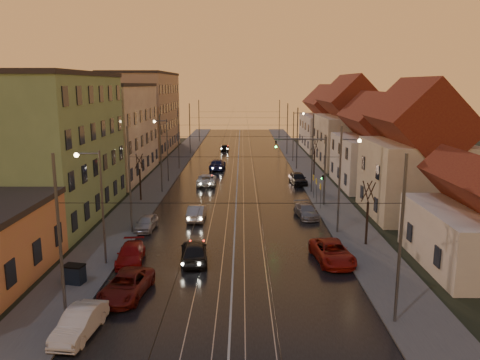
{
  "coord_description": "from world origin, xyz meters",
  "views": [
    {
      "loc": [
        0.61,
        -28.46,
        12.29
      ],
      "look_at": [
        0.4,
        20.03,
        2.32
      ],
      "focal_mm": 35.0,
      "sensor_mm": 36.0,
      "label": 1
    }
  ],
  "objects_px": {
    "driving_car_2": "(207,180)",
    "parked_left_3": "(146,223)",
    "driving_car_1": "(197,212)",
    "parked_right_1": "(306,211)",
    "street_lamp_3": "(295,131)",
    "dumpster": "(74,275)",
    "parked_left_2": "(131,254)",
    "driving_car_0": "(194,251)",
    "parked_right_0": "(332,252)",
    "street_lamp_1": "(343,174)",
    "parked_left_0": "(80,323)",
    "traffic_light_mast": "(315,162)",
    "street_lamp_0": "(97,197)",
    "street_lamp_2": "(165,144)",
    "parked_right_2": "(298,178)",
    "driving_car_4": "(225,148)",
    "parked_left_1": "(126,285)",
    "driving_car_3": "(217,165)"
  },
  "relations": [
    {
      "from": "parked_left_2",
      "to": "dumpster",
      "type": "bearing_deg",
      "value": -130.1
    },
    {
      "from": "driving_car_2",
      "to": "driving_car_3",
      "type": "height_order",
      "value": "driving_car_3"
    },
    {
      "from": "traffic_light_mast",
      "to": "street_lamp_2",
      "type": "bearing_deg",
      "value": 144.93
    },
    {
      "from": "dumpster",
      "to": "parked_left_2",
      "type": "bearing_deg",
      "value": 67.87
    },
    {
      "from": "driving_car_2",
      "to": "parked_left_3",
      "type": "bearing_deg",
      "value": 77.4
    },
    {
      "from": "street_lamp_3",
      "to": "driving_car_2",
      "type": "relative_size",
      "value": 1.61
    },
    {
      "from": "street_lamp_1",
      "to": "parked_right_2",
      "type": "relative_size",
      "value": 1.79
    },
    {
      "from": "parked_right_1",
      "to": "street_lamp_1",
      "type": "bearing_deg",
      "value": -65.17
    },
    {
      "from": "driving_car_4",
      "to": "dumpster",
      "type": "relative_size",
      "value": 3.1
    },
    {
      "from": "street_lamp_2",
      "to": "traffic_light_mast",
      "type": "relative_size",
      "value": 1.11
    },
    {
      "from": "parked_left_2",
      "to": "parked_right_0",
      "type": "height_order",
      "value": "parked_right_0"
    },
    {
      "from": "street_lamp_2",
      "to": "driving_car_4",
      "type": "xyz_separation_m",
      "value": [
        6.49,
        28.37,
        -4.25
      ]
    },
    {
      "from": "driving_car_0",
      "to": "parked_right_2",
      "type": "relative_size",
      "value": 1.02
    },
    {
      "from": "street_lamp_2",
      "to": "street_lamp_1",
      "type": "bearing_deg",
      "value": -47.68
    },
    {
      "from": "driving_car_3",
      "to": "parked_right_0",
      "type": "relative_size",
      "value": 1.04
    },
    {
      "from": "traffic_light_mast",
      "to": "dumpster",
      "type": "height_order",
      "value": "traffic_light_mast"
    },
    {
      "from": "traffic_light_mast",
      "to": "driving_car_4",
      "type": "xyz_separation_m",
      "value": [
        -10.61,
        40.37,
        -3.96
      ]
    },
    {
      "from": "parked_left_0",
      "to": "parked_left_2",
      "type": "distance_m",
      "value": 9.73
    },
    {
      "from": "street_lamp_0",
      "to": "street_lamp_2",
      "type": "xyz_separation_m",
      "value": [
        0.0,
        28.0,
        0.0
      ]
    },
    {
      "from": "parked_left_2",
      "to": "parked_right_2",
      "type": "distance_m",
      "value": 30.01
    },
    {
      "from": "driving_car_0",
      "to": "parked_left_3",
      "type": "xyz_separation_m",
      "value": [
        -4.84,
        7.26,
        -0.14
      ]
    },
    {
      "from": "parked_left_1",
      "to": "dumpster",
      "type": "distance_m",
      "value": 3.91
    },
    {
      "from": "parked_left_0",
      "to": "parked_left_3",
      "type": "relative_size",
      "value": 1.11
    },
    {
      "from": "street_lamp_1",
      "to": "parked_left_1",
      "type": "height_order",
      "value": "street_lamp_1"
    },
    {
      "from": "street_lamp_1",
      "to": "driving_car_1",
      "type": "distance_m",
      "value": 13.68
    },
    {
      "from": "parked_left_0",
      "to": "traffic_light_mast",
      "type": "bearing_deg",
      "value": 65.06
    },
    {
      "from": "driving_car_1",
      "to": "driving_car_4",
      "type": "height_order",
      "value": "driving_car_1"
    },
    {
      "from": "parked_left_0",
      "to": "street_lamp_0",
      "type": "bearing_deg",
      "value": 106.71
    },
    {
      "from": "street_lamp_1",
      "to": "driving_car_1",
      "type": "bearing_deg",
      "value": 166.34
    },
    {
      "from": "street_lamp_3",
      "to": "parked_right_1",
      "type": "height_order",
      "value": "street_lamp_3"
    },
    {
      "from": "parked_left_1",
      "to": "parked_left_3",
      "type": "distance_m",
      "value": 12.88
    },
    {
      "from": "driving_car_1",
      "to": "driving_car_3",
      "type": "distance_m",
      "value": 25.77
    },
    {
      "from": "street_lamp_0",
      "to": "parked_left_0",
      "type": "distance_m",
      "value": 10.28
    },
    {
      "from": "driving_car_2",
      "to": "parked_right_2",
      "type": "height_order",
      "value": "parked_right_2"
    },
    {
      "from": "street_lamp_0",
      "to": "driving_car_3",
      "type": "distance_m",
      "value": 37.57
    },
    {
      "from": "parked_left_1",
      "to": "dumpster",
      "type": "relative_size",
      "value": 4.01
    },
    {
      "from": "traffic_light_mast",
      "to": "driving_car_0",
      "type": "relative_size",
      "value": 1.59
    },
    {
      "from": "street_lamp_0",
      "to": "parked_right_2",
      "type": "distance_m",
      "value": 31.69
    },
    {
      "from": "driving_car_4",
      "to": "dumpster",
      "type": "bearing_deg",
      "value": 82.92
    },
    {
      "from": "street_lamp_2",
      "to": "dumpster",
      "type": "bearing_deg",
      "value": -91.28
    },
    {
      "from": "street_lamp_1",
      "to": "driving_car_4",
      "type": "height_order",
      "value": "street_lamp_1"
    },
    {
      "from": "street_lamp_3",
      "to": "dumpster",
      "type": "height_order",
      "value": "street_lamp_3"
    },
    {
      "from": "driving_car_2",
      "to": "parked_right_1",
      "type": "distance_m",
      "value": 17.65
    },
    {
      "from": "driving_car_3",
      "to": "parked_right_0",
      "type": "distance_m",
      "value": 37.47
    },
    {
      "from": "parked_right_0",
      "to": "dumpster",
      "type": "bearing_deg",
      "value": -172.78
    },
    {
      "from": "driving_car_1",
      "to": "parked_right_1",
      "type": "relative_size",
      "value": 1.01
    },
    {
      "from": "parked_left_1",
      "to": "dumpster",
      "type": "height_order",
      "value": "parked_left_1"
    },
    {
      "from": "street_lamp_0",
      "to": "driving_car_4",
      "type": "xyz_separation_m",
      "value": [
        6.49,
        56.37,
        -4.25
      ]
    },
    {
      "from": "parked_right_0",
      "to": "street_lamp_1",
      "type": "bearing_deg",
      "value": 67.41
    },
    {
      "from": "street_lamp_3",
      "to": "driving_car_2",
      "type": "distance_m",
      "value": 22.37
    }
  ]
}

